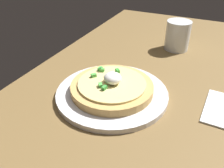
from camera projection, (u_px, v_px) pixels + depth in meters
The scene contains 4 objects.
dining_table at pixel (173, 101), 57.72cm from camera, with size 128.16×78.93×2.72cm, color brown.
plate at pixel (112, 93), 57.06cm from camera, with size 26.39×26.39×1.29cm, color silver.
pizza at pixel (112, 87), 56.03cm from camera, with size 19.37×19.37×5.02cm.
cup_near at pixel (177, 37), 77.96cm from camera, with size 7.81×7.81×9.39cm.
Camera 1 is at (48.23, 6.38, 36.01)cm, focal length 38.47 mm.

